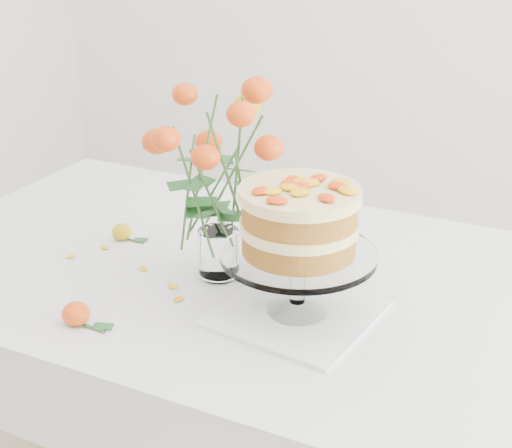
% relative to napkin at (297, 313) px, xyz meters
% --- Properties ---
extents(table, '(1.43, 0.93, 0.76)m').
position_rel_napkin_xyz_m(table, '(-0.25, 0.13, -0.09)').
color(table, tan).
rests_on(table, ground).
extents(napkin, '(0.31, 0.31, 0.01)m').
position_rel_napkin_xyz_m(napkin, '(0.00, 0.00, 0.00)').
color(napkin, silver).
rests_on(napkin, table).
extents(cake_stand, '(0.29, 0.29, 0.26)m').
position_rel_napkin_xyz_m(cake_stand, '(0.00, 0.00, 0.18)').
color(cake_stand, white).
rests_on(cake_stand, napkin).
extents(rose_vase, '(0.29, 0.29, 0.43)m').
position_rel_napkin_xyz_m(rose_vase, '(-0.21, 0.07, 0.25)').
color(rose_vase, white).
rests_on(rose_vase, table).
extents(loose_rose_near, '(0.08, 0.05, 0.04)m').
position_rel_napkin_xyz_m(loose_rose_near, '(-0.51, 0.14, 0.02)').
color(loose_rose_near, gold).
rests_on(loose_rose_near, table).
extents(loose_rose_far, '(0.10, 0.05, 0.04)m').
position_rel_napkin_xyz_m(loose_rose_far, '(-0.36, -0.21, 0.02)').
color(loose_rose_far, red).
rests_on(loose_rose_far, table).
extents(stray_petal_a, '(0.03, 0.02, 0.00)m').
position_rel_napkin_xyz_m(stray_petal_a, '(-0.37, 0.03, -0.00)').
color(stray_petal_a, '#FBAF0F').
rests_on(stray_petal_a, table).
extents(stray_petal_b, '(0.03, 0.02, 0.00)m').
position_rel_napkin_xyz_m(stray_petal_b, '(-0.27, -0.01, -0.00)').
color(stray_petal_b, '#FBAF0F').
rests_on(stray_petal_b, table).
extents(stray_petal_c, '(0.03, 0.02, 0.00)m').
position_rel_napkin_xyz_m(stray_petal_c, '(-0.23, -0.05, -0.00)').
color(stray_petal_c, '#FBAF0F').
rests_on(stray_petal_c, table).
extents(stray_petal_d, '(0.03, 0.02, 0.00)m').
position_rel_napkin_xyz_m(stray_petal_d, '(-0.51, 0.08, -0.00)').
color(stray_petal_d, '#FBAF0F').
rests_on(stray_petal_d, table).
extents(stray_petal_e, '(0.03, 0.02, 0.00)m').
position_rel_napkin_xyz_m(stray_petal_e, '(-0.55, 0.01, -0.00)').
color(stray_petal_e, '#FBAF0F').
rests_on(stray_petal_e, table).
extents(stray_petal_f, '(0.03, 0.02, 0.00)m').
position_rel_napkin_xyz_m(stray_petal_f, '(0.05, 0.05, -0.00)').
color(stray_petal_f, '#FBAF0F').
rests_on(stray_petal_f, table).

